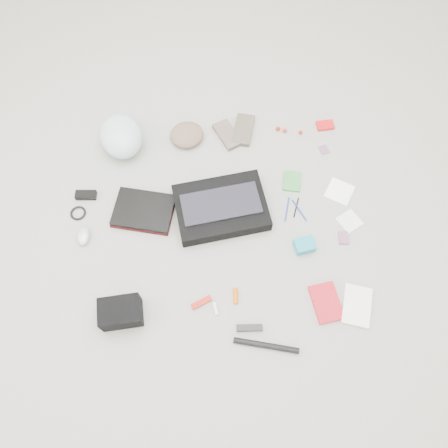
{
  "coord_description": "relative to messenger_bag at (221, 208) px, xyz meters",
  "views": [
    {
      "loc": [
        -0.12,
        -0.94,
        2.1
      ],
      "look_at": [
        0.0,
        0.0,
        0.05
      ],
      "focal_mm": 35.0,
      "sensor_mm": 36.0,
      "label": 1
    }
  ],
  "objects": [
    {
      "name": "card_deck",
      "position": [
        0.61,
        -0.24,
        -0.03
      ],
      "size": [
        0.06,
        0.08,
        0.01
      ],
      "primitive_type": "cube",
      "rotation": [
        0.0,
        0.0,
        -0.15
      ],
      "color": "#885879",
      "rests_on": "ground_plane"
    },
    {
      "name": "beanie",
      "position": [
        -0.14,
        0.49,
        -0.01
      ],
      "size": [
        0.23,
        0.22,
        0.07
      ],
      "primitive_type": "ellipsoid",
      "rotation": [
        0.0,
        0.0,
        0.2
      ],
      "color": "brown",
      "rests_on": "ground_plane"
    },
    {
      "name": "mitten_left",
      "position": [
        0.1,
        0.48,
        -0.02
      ],
      "size": [
        0.16,
        0.22,
        0.03
      ],
      "primitive_type": "cube",
      "rotation": [
        0.0,
        0.0,
        0.38
      ],
      "color": "brown",
      "rests_on": "ground_plane"
    },
    {
      "name": "napkin_top",
      "position": [
        0.66,
        0.03,
        -0.04
      ],
      "size": [
        0.19,
        0.19,
        0.01
      ],
      "primitive_type": "cube",
      "rotation": [
        0.0,
        0.0,
        0.96
      ],
      "color": "white",
      "rests_on": "ground_plane"
    },
    {
      "name": "pen_blue",
      "position": [
        0.35,
        -0.04,
        -0.04
      ],
      "size": [
        0.05,
        0.14,
        0.01
      ],
      "primitive_type": "cylinder",
      "rotation": [
        1.57,
        0.0,
        -0.32
      ],
      "color": "navy",
      "rests_on": "ground_plane"
    },
    {
      "name": "mitten_right",
      "position": [
        0.19,
        0.5,
        -0.02
      ],
      "size": [
        0.17,
        0.23,
        0.03
      ],
      "primitive_type": "cube",
      "rotation": [
        0.0,
        0.0,
        -0.32
      ],
      "color": "#524A3E",
      "rests_on": "ground_plane"
    },
    {
      "name": "book_white",
      "position": [
        0.59,
        -0.6,
        -0.03
      ],
      "size": [
        0.19,
        0.23,
        0.02
      ],
      "primitive_type": "cube",
      "rotation": [
        0.0,
        0.0,
        -0.36
      ],
      "color": "white",
      "rests_on": "ground_plane"
    },
    {
      "name": "notepad",
      "position": [
        0.41,
        0.13,
        -0.03
      ],
      "size": [
        0.12,
        0.14,
        0.01
      ],
      "primitive_type": "cube",
      "rotation": [
        0.0,
        0.0,
        -0.27
      ],
      "color": "#348038",
      "rests_on": "ground_plane"
    },
    {
      "name": "bike_pump",
      "position": [
        0.12,
        -0.73,
        -0.03
      ],
      "size": [
        0.3,
        0.12,
        0.03
      ],
      "primitive_type": "cylinder",
      "rotation": [
        0.0,
        1.57,
        -0.29
      ],
      "color": "black",
      "rests_on": "ground_plane"
    },
    {
      "name": "messenger_bag",
      "position": [
        0.0,
        0.0,
        0.0
      ],
      "size": [
        0.5,
        0.37,
        0.08
      ],
      "primitive_type": "cube",
      "rotation": [
        0.0,
        0.0,
        0.08
      ],
      "color": "black",
      "rests_on": "ground_plane"
    },
    {
      "name": "power_brick",
      "position": [
        -0.72,
        0.18,
        -0.02
      ],
      "size": [
        0.12,
        0.06,
        0.03
      ],
      "primitive_type": "cube",
      "rotation": [
        0.0,
        0.0,
        -0.12
      ],
      "color": "black",
      "rests_on": "ground_plane"
    },
    {
      "name": "lollipop_b",
      "position": [
        0.44,
        0.47,
        -0.03
      ],
      "size": [
        0.03,
        0.03,
        0.02
      ],
      "primitive_type": "sphere",
      "rotation": [
        0.0,
        0.0,
        0.34
      ],
      "color": "#B01927",
      "rests_on": "ground_plane"
    },
    {
      "name": "toiletry_tube_orange",
      "position": [
        0.01,
        -0.48,
        -0.03
      ],
      "size": [
        0.03,
        0.08,
        0.02
      ],
      "primitive_type": "cylinder",
      "rotation": [
        1.57,
        0.0,
        -0.11
      ],
      "color": "#C75300",
      "rests_on": "ground_plane"
    },
    {
      "name": "laptop",
      "position": [
        -0.41,
        0.04,
        -0.01
      ],
      "size": [
        0.36,
        0.3,
        0.02
      ],
      "primitive_type": "cube",
      "rotation": [
        0.0,
        0.0,
        -0.29
      ],
      "color": "black",
      "rests_on": "laptop_sleeve"
    },
    {
      "name": "pen_navy",
      "position": [
        0.42,
        -0.05,
        -0.04
      ],
      "size": [
        0.06,
        0.14,
        0.01
      ],
      "primitive_type": "cylinder",
      "rotation": [
        1.57,
        0.0,
        0.37
      ],
      "color": "navy",
      "rests_on": "ground_plane"
    },
    {
      "name": "cable_coil",
      "position": [
        -0.76,
        0.08,
        -0.03
      ],
      "size": [
        0.09,
        0.09,
        0.01
      ],
      "primitive_type": "torus",
      "rotation": [
        0.0,
        0.0,
        0.1
      ],
      "color": "black",
      "rests_on": "ground_plane"
    },
    {
      "name": "pen_black",
      "position": [
        0.4,
        -0.03,
        -0.04
      ],
      "size": [
        0.05,
        0.11,
        0.01
      ],
      "primitive_type": "cylinder",
      "rotation": [
        1.57,
        0.0,
        -0.4
      ],
      "color": "black",
      "rests_on": "ground_plane"
    },
    {
      "name": "bag_flap",
      "position": [
        0.0,
        0.0,
        0.04
      ],
      "size": [
        0.42,
        0.22,
        0.01
      ],
      "primitive_type": "cube",
      "rotation": [
        0.0,
        0.0,
        0.08
      ],
      "color": "black",
      "rests_on": "messenger_bag"
    },
    {
      "name": "accordion_wallet",
      "position": [
        0.4,
        -0.26,
        -0.01
      ],
      "size": [
        0.11,
        0.09,
        0.05
      ],
      "primitive_type": "cube",
      "rotation": [
        0.0,
        0.0,
        0.12
      ],
      "color": "teal",
      "rests_on": "ground_plane"
    },
    {
      "name": "napkin_bottom",
      "position": [
        0.67,
        -0.15,
        -0.04
      ],
      "size": [
        0.14,
        0.14,
        0.01
      ],
      "primitive_type": "cube",
      "rotation": [
        0.0,
        0.0,
        0.45
      ],
      "color": "silver",
      "rests_on": "ground_plane"
    },
    {
      "name": "lollipop_c",
      "position": [
        0.53,
        0.44,
        -0.03
      ],
      "size": [
        0.03,
        0.03,
        0.02
      ],
      "primitive_type": "sphere",
      "rotation": [
        0.0,
        0.0,
        0.14
      ],
      "color": "#A81811",
      "rests_on": "ground_plane"
    },
    {
      "name": "lollipop_a",
      "position": [
        0.4,
        0.49,
        -0.03
      ],
      "size": [
        0.03,
        0.03,
        0.03
      ],
      "primitive_type": "sphere",
      "rotation": [
        0.0,
        0.0,
        0.29
      ],
      "color": "#A71D00",
      "rests_on": "ground_plane"
    },
    {
      "name": "stamp_sheet",
      "position": [
        0.64,
        0.31,
        -0.04
      ],
      "size": [
        0.06,
        0.07,
        0.0
      ],
      "primitive_type": "cube",
      "rotation": [
        0.0,
        0.0,
        0.2
      ],
      "color": "#7C5470",
      "rests_on": "ground_plane"
    },
    {
      "name": "book_red",
      "position": [
        0.45,
        -0.57,
        -0.03
      ],
      "size": [
        0.15,
        0.2,
        0.02
      ],
      "primitive_type": "cube",
      "rotation": [
        0.0,
        0.0,
        0.1
      ],
      "color": "red",
      "rests_on": "ground_plane"
    },
    {
      "name": "mouse",
      "position": [
        -0.73,
        -0.06,
        -0.02
      ],
      "size": [
        0.07,
        0.11,
        0.04
      ],
      "primitive_type": "ellipsoid",
      "rotation": [
        0.0,
        0.0,
        -0.08
      ],
      "color": "#ABACB7",
      "rests_on": "ground_plane"
    },
    {
      "name": "multitool",
      "position": [
        -0.16,
        -0.49,
        -0.03
      ],
      "size": [
        0.11,
        0.06,
        0.02
      ],
      "primitive_type": "cube",
      "rotation": [
        0.0,
        0.0,
        0.37
      ],
      "color": "#9D180C",
      "rests_on": "ground_plane"
    },
    {
      "name": "camera_bag",
      "position": [
        -0.54,
        -0.5,
        0.02
      ],
      "size": [
        0.19,
        0.14,
        0.13
      ],
      "primitive_type": "cube",
      "rotation": [
        0.0,
        0.0,
        0.02
      ],
      "color": "black",
      "rests_on": "ground_plane"
    },
    {
      "name": "altoids_tin",
      "position": [
        0.68,
        0.48,
        -0.03
      ],
      "size": [
        0.1,
        0.06,
        0.02
      ],
      "primitive_type": "cube",
      "rotation": [
        0.0,
        0.0,
        0.01
      ],
      "color": "red",
      "rests_on": "ground_plane"
    },
    {
      "name": "laptop_sleeve",
      "position": [
        -0.41,
        0.04,
        -0.03
      ],
      "size": [
        0.36,
        0.31,
        0.02
      ],
      "primitive_type": "cube",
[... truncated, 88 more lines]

